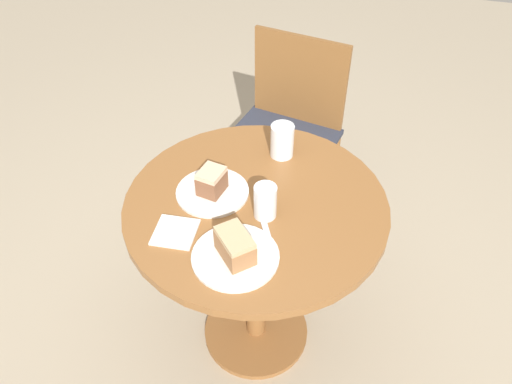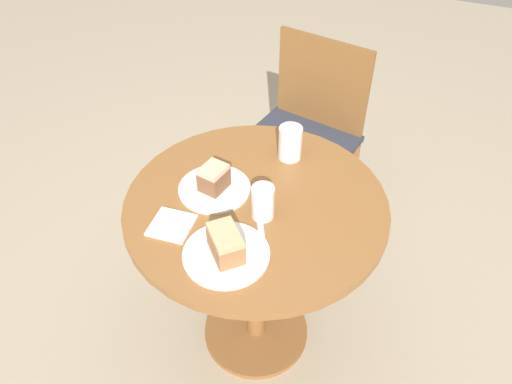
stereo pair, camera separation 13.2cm
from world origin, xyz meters
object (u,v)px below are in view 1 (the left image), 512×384
Objects in this scene: plate_far at (213,191)px; cake_slice_far at (212,180)px; plate_near at (235,256)px; glass_water at (265,203)px; chair at (287,128)px; glass_lemonade at (282,142)px; cake_slice_near at (235,246)px.

plate_far is 0.05m from cake_slice_far.
plate_near is 1.06× the size of plate_far.
cake_slice_far is at bearing -90.00° from plate_far.
cake_slice_far is 0.20m from glass_water.
chair is 0.85m from cake_slice_far.
cake_slice_far is at bearing -123.70° from glass_lemonade.
plate_near is 0.05m from cake_slice_near.
chair is at bearing 99.87° from glass_lemonade.
cake_slice_near reaches higher than plate_far.
plate_near is 2.22× the size of glass_water.
glass_water is at bearing 78.99° from cake_slice_near.
plate_far is 1.95× the size of glass_lemonade.
cake_slice_near is at bearing -91.85° from glass_lemonade.
glass_water reaches higher than plate_near.
plate_near is at bearing -74.55° from chair.
cake_slice_far reaches higher than plate_near.
chair is at bearing 94.30° from plate_near.
chair is 1.07m from plate_near.
plate_far is at bearing -123.70° from glass_lemonade.
glass_water is (0.02, -0.30, -0.00)m from glass_lemonade.
chair reaches higher than plate_near.
glass_water is at bearing -71.14° from chair.
plate_far is (-0.15, 0.24, 0.00)m from plate_near.
plate_near is 1.81× the size of cake_slice_near.
glass_water is (0.04, 0.19, 0.05)m from plate_near.
chair is at bearing 84.63° from cake_slice_far.
cake_slice_near is at bearing -101.01° from glass_water.
glass_lemonade is (0.17, 0.25, 0.00)m from cake_slice_far.
glass_water is (0.19, -0.05, 0.05)m from plate_far.
glass_water is at bearing -86.13° from glass_lemonade.
plate_far is 0.31m from glass_lemonade.
chair is 0.63m from glass_lemonade.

